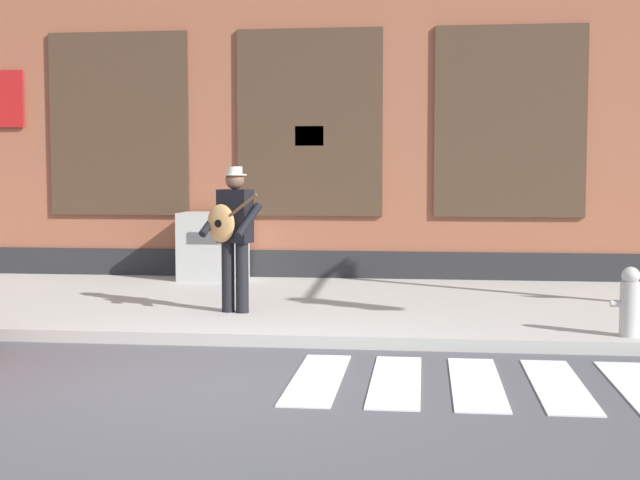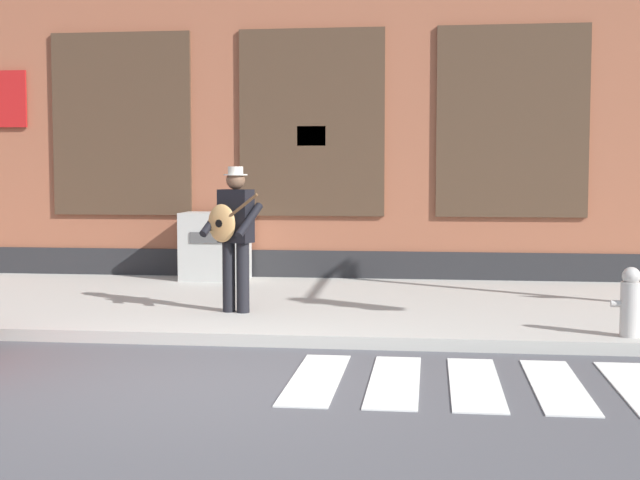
# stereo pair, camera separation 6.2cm
# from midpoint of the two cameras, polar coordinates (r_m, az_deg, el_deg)

# --- Properties ---
(ground_plane) EXTENTS (160.00, 160.00, 0.00)m
(ground_plane) POSITION_cam_midpoint_polar(r_m,az_deg,el_deg) (7.63, -7.18, -9.07)
(ground_plane) COLOR #4C4C51
(sidewalk) EXTENTS (28.00, 4.91, 0.13)m
(sidewalk) POSITION_cam_midpoint_polar(r_m,az_deg,el_deg) (11.47, -2.38, -4.17)
(sidewalk) COLOR #ADAAA3
(sidewalk) RESTS_ON ground
(building_backdrop) EXTENTS (28.00, 4.06, 8.24)m
(building_backdrop) POSITION_cam_midpoint_polar(r_m,az_deg,el_deg) (15.92, 0.16, 12.86)
(building_backdrop) COLOR #99563D
(building_backdrop) RESTS_ON ground
(busker) EXTENTS (0.72, 0.67, 1.70)m
(busker) POSITION_cam_midpoint_polar(r_m,az_deg,el_deg) (10.38, -5.78, 0.62)
(busker) COLOR black
(busker) RESTS_ON sidewalk
(utility_box) EXTENTS (0.99, 0.69, 1.02)m
(utility_box) POSITION_cam_midpoint_polar(r_m,az_deg,el_deg) (13.63, -6.98, -0.39)
(utility_box) COLOR #ADADA8
(utility_box) RESTS_ON sidewalk
(fire_hydrant) EXTENTS (0.38, 0.20, 0.70)m
(fire_hydrant) POSITION_cam_midpoint_polar(r_m,az_deg,el_deg) (9.40, 19.05, -3.78)
(fire_hydrant) COLOR #B2ADA8
(fire_hydrant) RESTS_ON sidewalk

